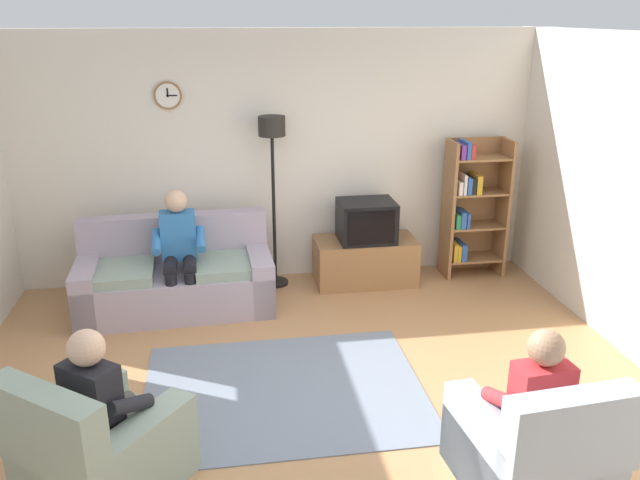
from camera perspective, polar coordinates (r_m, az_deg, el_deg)
ground_plane at (r=5.11m, az=-0.44°, el=-14.21°), size 12.00×12.00×0.00m
back_wall_assembly at (r=7.05m, az=-3.73°, el=7.30°), size 6.20×0.17×2.70m
couch at (r=6.62m, az=-12.68°, el=-3.40°), size 1.93×0.96×0.90m
tv_stand at (r=7.12m, az=4.02°, el=-1.84°), size 1.10×0.56×0.50m
tv at (r=6.94m, az=4.15°, el=1.70°), size 0.60×0.49×0.44m
bookshelf at (r=7.37m, az=13.25°, el=2.98°), size 0.68×0.36×1.55m
floor_lamp at (r=6.72m, az=-4.25°, el=7.55°), size 0.28×0.28×1.85m
armchair_near_window at (r=4.37m, az=-18.99°, el=-17.35°), size 1.17×1.19×0.90m
armchair_near_bookshelf at (r=4.36m, az=18.40°, el=-17.39°), size 0.87×0.94×0.90m
area_rug at (r=5.25m, az=-3.18°, el=-13.22°), size 2.20×1.70×0.01m
person_on_couch at (r=6.38m, az=-12.42°, el=-0.56°), size 0.52×0.55×1.24m
person_in_left_armchair at (r=4.25m, az=-18.56°, el=-13.37°), size 0.62×0.64×1.12m
person_in_right_armchair at (r=4.25m, az=18.23°, el=-13.31°), size 0.54×0.56×1.12m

